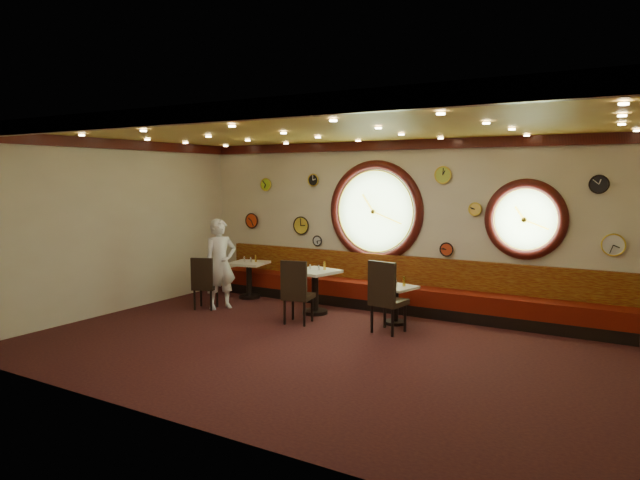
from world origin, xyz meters
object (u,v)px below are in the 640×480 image
Objects in this scene: condiment_b_salt at (310,267)px; waiter at (220,264)px; chair_b at (296,288)px; condiment_a_bottle at (256,259)px; table_a at (249,275)px; condiment_a_salt at (244,259)px; condiment_c_salt at (391,282)px; condiment_a_pepper at (251,260)px; chair_c at (385,292)px; condiment_c_bottle at (404,281)px; condiment_c_pepper at (396,283)px; table_b at (315,286)px; condiment_b_bottle at (325,266)px; chair_a at (204,280)px; table_c at (396,300)px; condiment_b_pepper at (319,268)px.

waiter is at bearing -159.27° from condiment_b_salt.
condiment_a_bottle is (-1.90, 1.37, 0.19)m from chair_b.
table_a is 7.42× the size of condiment_a_salt.
condiment_a_pepper reaches higher than condiment_c_salt.
condiment_a_pepper reaches higher than table_a.
chair_c is 1.93m from condiment_b_salt.
condiment_a_salt is 3.71m from condiment_c_bottle.
condiment_c_pepper is (3.59, -0.41, -0.10)m from condiment_a_salt.
table_a is at bearing 166.27° from table_b.
condiment_a_salt is 2.17m from condiment_b_bottle.
condiment_c_bottle is (3.67, 0.95, 0.17)m from chair_a.
condiment_a_pepper is (-1.83, 0.46, 0.30)m from table_b.
condiment_c_bottle is (1.57, 0.97, 0.11)m from chair_b.
chair_a is 1.30m from condiment_a_pepper.
table_c is at bearing 2.96° from table_b.
condiment_b_salt reaches higher than condiment_a_bottle.
condiment_b_salt is at bearing -12.14° from condiment_a_salt.
condiment_c_salt is at bearing 147.45° from condiment_c_pepper.
chair_a is (-1.98, -0.81, 0.06)m from table_b.
waiter is (-3.45, 0.01, 0.19)m from chair_c.
condiment_c_pepper is at bearing 1.46° from condiment_b_pepper.
chair_b is at bearing -70.32° from waiter.
condiment_b_salt reaches higher than condiment_c_salt.
table_c is at bearing 2.80° from condiment_b_pepper.
chair_a reaches higher than table_a.
condiment_b_bottle is (0.14, 0.11, 0.38)m from table_b.
waiter is (0.23, -1.02, 0.05)m from condiment_a_salt.
condiment_c_bottle is 3.54m from waiter.
condiment_a_salt is at bearing 170.87° from condiment_b_bottle.
condiment_a_salt is at bearing 138.32° from chair_b.
condiment_c_salt is at bearing -5.42° from condiment_a_salt.
condiment_b_salt reaches higher than condiment_a_salt.
condiment_b_salt is at bearing 96.09° from chair_b.
condiment_c_salt is at bearing 156.24° from table_c.
table_b is at bearing -17.18° from condiment_a_bottle.
condiment_b_bottle reaches higher than condiment_b_salt.
condiment_b_pepper is at bearing 167.77° from chair_c.
condiment_a_salt is 1.12× the size of condiment_b_pepper.
chair_a is at bearing -154.75° from condiment_b_salt.
table_a is 5.14× the size of condiment_b_bottle.
condiment_c_pepper is at bearing -7.60° from chair_a.
waiter reaches higher than chair_b.
condiment_b_pepper reaches higher than condiment_a_salt.
condiment_a_pepper is at bearing 166.72° from condiment_b_salt.
chair_a is at bearing -165.90° from table_c.
condiment_b_salt is (1.84, 0.87, 0.29)m from chair_a.
condiment_c_bottle is (1.62, 0.13, -0.12)m from condiment_b_pepper.
condiment_c_salt is (3.46, -0.33, -0.11)m from condiment_a_salt.
condiment_c_bottle is at bearing 21.01° from chair_b.
condiment_c_salt is (1.34, 0.95, 0.07)m from chair_b.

